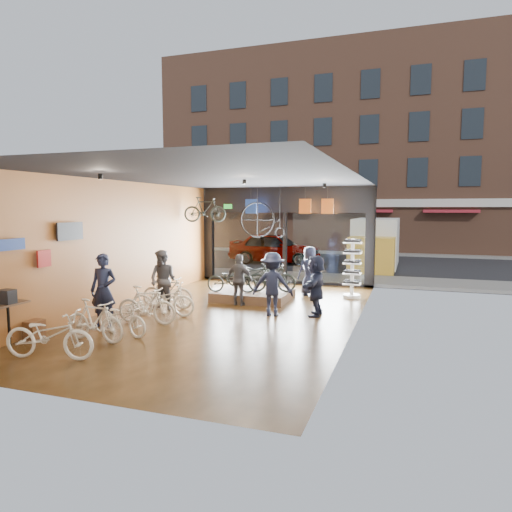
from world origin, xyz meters
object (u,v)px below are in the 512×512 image
at_px(floor_bike_1, 95,320).
at_px(floor_bike_4, 163,300).
at_px(floor_bike_5, 167,292).
at_px(customer_1, 163,280).
at_px(floor_bike_0, 49,335).
at_px(floor_bike_2, 122,318).
at_px(box_truck, 375,245).
at_px(hung_bike, 205,210).
at_px(display_bike_right, 253,274).
at_px(street_car, 275,248).
at_px(customer_3, 273,284).
at_px(sunglasses_rack, 352,268).
at_px(customer_5, 316,285).
at_px(floor_bike_3, 146,305).
at_px(penny_farthing, 264,221).
at_px(customer_2, 239,280).
at_px(display_bike_left, 232,279).
at_px(display_bike_mid, 272,278).
at_px(customer_0, 104,290).
at_px(display_platform, 253,295).
at_px(customer_4, 310,271).

xyz_separation_m(floor_bike_1, floor_bike_4, (0.20, 2.61, -0.01)).
distance_m(floor_bike_5, customer_1, 0.45).
height_order(floor_bike_0, floor_bike_2, floor_bike_0).
xyz_separation_m(box_truck, hung_bike, (-5.77, -6.80, 1.70)).
xyz_separation_m(floor_bike_1, display_bike_right, (1.55, 6.27, 0.27)).
height_order(street_car, customer_3, customer_3).
distance_m(customer_1, sunglasses_rack, 6.21).
bearing_deg(customer_5, floor_bike_4, -71.09).
bearing_deg(floor_bike_3, customer_5, -61.94).
distance_m(customer_1, penny_farthing, 5.05).
distance_m(penny_farthing, hung_bike, 2.32).
relative_size(box_truck, customer_2, 3.93).
height_order(customer_3, hung_bike, hung_bike).
bearing_deg(sunglasses_rack, display_bike_left, -142.87).
relative_size(display_bike_left, customer_2, 1.00).
height_order(display_bike_mid, customer_0, customer_0).
bearing_deg(customer_3, display_bike_left, -43.76).
xyz_separation_m(floor_bike_3, customer_2, (1.46, 2.90, 0.30)).
distance_m(floor_bike_1, sunglasses_rack, 8.49).
relative_size(display_platform, customer_1, 1.36).
relative_size(display_bike_right, customer_4, 1.02).
bearing_deg(customer_2, customer_5, 178.01).
xyz_separation_m(penny_farthing, hung_bike, (-2.26, -0.31, 0.43)).
distance_m(floor_bike_5, customer_0, 2.47).
height_order(display_bike_right, customer_3, customer_3).
distance_m(floor_bike_2, display_bike_mid, 5.37).
height_order(floor_bike_3, customer_5, customer_5).
relative_size(customer_0, customer_1, 1.05).
height_order(street_car, penny_farthing, penny_farthing).
bearing_deg(sunglasses_rack, floor_bike_4, -127.66).
distance_m(street_car, floor_bike_5, 11.77).
bearing_deg(customer_4, display_bike_mid, 25.73).
height_order(customer_3, sunglasses_rack, sunglasses_rack).
height_order(floor_bike_0, display_bike_mid, display_bike_mid).
distance_m(floor_bike_0, floor_bike_4, 3.91).
distance_m(display_bike_right, customer_4, 1.96).
height_order(floor_bike_1, customer_5, customer_5).
bearing_deg(penny_farthing, box_truck, 61.62).
height_order(box_truck, display_bike_left, box_truck).
height_order(floor_bike_3, display_bike_mid, display_bike_mid).
bearing_deg(hung_bike, box_truck, -59.05).
relative_size(floor_bike_4, display_bike_right, 1.03).
relative_size(display_bike_left, customer_5, 0.94).
distance_m(display_platform, customer_0, 5.10).
bearing_deg(customer_0, floor_bike_3, 25.15).
bearing_deg(hung_bike, display_bike_left, -158.42).
xyz_separation_m(floor_bike_3, display_bike_right, (1.31, 4.54, 0.26)).
height_order(floor_bike_1, display_bike_left, display_bike_left).
distance_m(floor_bike_2, sunglasses_rack, 7.83).
bearing_deg(customer_4, display_bike_right, -10.57).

